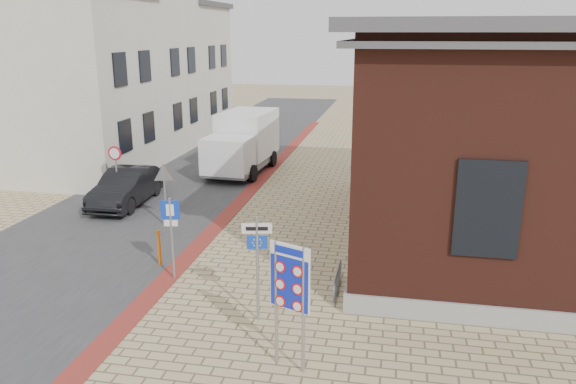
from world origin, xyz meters
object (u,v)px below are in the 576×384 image
Objects in this scene: sedan at (127,187)px; box_truck at (243,142)px; parking_sign at (171,225)px; bollard at (159,248)px; border_sign at (290,280)px; essen_sign at (257,252)px.

box_truck is at bearing 61.20° from sedan.
bollard is (-0.75, 0.80, -1.02)m from parking_sign.
bollard is at bearing -57.71° from sedan.
border_sign reaches higher than parking_sign.
box_truck is at bearing 93.20° from bollard.
parking_sign is 2.15× the size of bollard.
box_truck is 12.27m from parking_sign.
essen_sign is at bearing -69.36° from box_truck.
essen_sign is at bearing 144.53° from border_sign.
bollard is (3.67, -5.36, -0.17)m from sedan.
essen_sign is 2.37× the size of bollard.
essen_sign is at bearing -49.67° from sedan.
box_truck is at bearing 85.61° from parking_sign.
border_sign is (8.31, -9.66, 1.19)m from sedan.
sedan is 7.63m from parking_sign.
box_truck is 11.45m from bollard.
bollard is (-4.64, 4.30, -1.36)m from border_sign.
essen_sign is at bearing -35.56° from bollard.
sedan is 12.80m from border_sign.
border_sign is 1.15× the size of parking_sign.
border_sign is (5.28, -15.69, 0.44)m from box_truck.
essen_sign is at bearing -42.74° from parking_sign.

